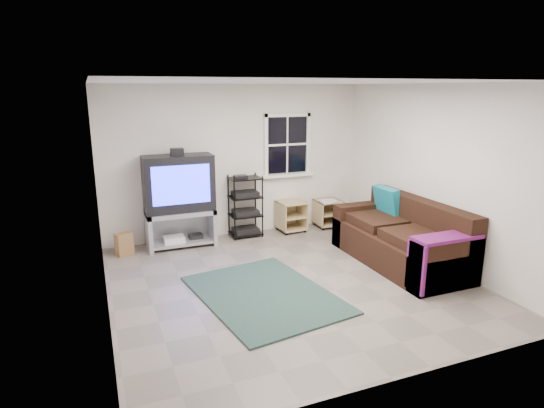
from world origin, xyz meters
name	(u,v)px	position (x,y,z in m)	size (l,w,h in m)	color
room	(287,149)	(0.95, 2.27, 1.48)	(4.60, 4.62, 4.60)	slate
tv_unit	(179,193)	(-1.07, 2.00, 0.89)	(1.10, 0.55, 1.61)	#A5A5AD
av_rack	(245,210)	(0.08, 2.08, 0.47)	(0.54, 0.39, 1.08)	black
side_table_left	(290,215)	(0.94, 2.09, 0.29)	(0.49, 0.49, 0.55)	tan
side_table_right	(327,211)	(1.69, 2.07, 0.29)	(0.46, 0.48, 0.52)	tan
sofa	(402,239)	(1.82, 0.02, 0.36)	(0.99, 2.24, 1.03)	black
shag_rug	(264,294)	(-0.46, -0.26, 0.01)	(1.48, 2.04, 0.02)	#332316
paper_bag	(124,244)	(-1.98, 1.90, 0.18)	(0.25, 0.16, 0.35)	olive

